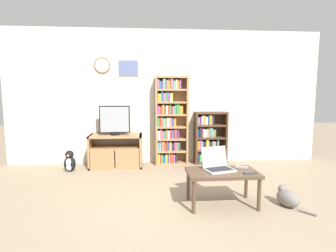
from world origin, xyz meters
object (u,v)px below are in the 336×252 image
tv_stand (116,151)px  cat (287,197)px  remote_far_from_laptop (242,167)px  television (115,121)px  bookshelf_tall (170,121)px  bookshelf_short (208,138)px  penguin_figurine (70,162)px  coffee_table (222,175)px  remote_near_laptop (250,173)px  laptop (217,164)px

tv_stand → cat: (2.29, -1.93, -0.20)m
remote_far_from_laptop → television: bearing=71.2°
tv_stand → bookshelf_tall: 1.17m
bookshelf_tall → bookshelf_short: 0.84m
bookshelf_tall → bookshelf_short: bearing=-0.0°
cat → bookshelf_short: bearing=87.3°
bookshelf_short → remote_far_from_laptop: 1.87m
cat → penguin_figurine: (-3.08, 1.69, 0.06)m
tv_stand → penguin_figurine: 0.83m
tv_stand → coffee_table: (1.50, -1.84, 0.07)m
remote_far_from_laptop → penguin_figurine: size_ratio=0.43×
coffee_table → cat: coffee_table is taller
bookshelf_tall → penguin_figurine: size_ratio=4.51×
bookshelf_tall → remote_near_laptop: size_ratio=10.37×
tv_stand → bookshelf_tall: (1.03, 0.15, 0.53)m
bookshelf_short → bookshelf_tall: bearing=180.0°
coffee_table → remote_near_laptop: (0.30, -0.13, 0.06)m
bookshelf_tall → cat: bearing=-58.8°
bookshelf_short → remote_near_laptop: (0.00, -2.11, -0.06)m
bookshelf_short → remote_far_from_laptop: bookshelf_short is taller
television → remote_near_laptop: bearing=-47.4°
cat → bookshelf_tall: bearing=105.1°
tv_stand → penguin_figurine: bearing=-163.3°
remote_near_laptop → coffee_table: bearing=-119.4°
bookshelf_tall → bookshelf_short: bookshelf_tall is taller
bookshelf_short → remote_near_laptop: bearing=-89.9°
bookshelf_short → remote_far_from_laptop: (-0.01, -1.87, -0.06)m
coffee_table → laptop: (-0.04, 0.08, 0.12)m
bookshelf_short → cat: (0.50, -2.08, -0.39)m
bookshelf_tall → cat: size_ratio=3.55×
coffee_table → remote_far_from_laptop: size_ratio=5.25×
laptop → penguin_figurine: (-2.24, 1.53, -0.33)m
tv_stand → bookshelf_short: size_ratio=0.95×
laptop → tv_stand: bearing=114.1°
bookshelf_tall → remote_far_from_laptop: 2.06m
laptop → remote_far_from_laptop: laptop is taller
tv_stand → remote_far_from_laptop: 2.48m
cat → remote_near_laptop: bearing=167.7°
bookshelf_tall → coffee_table: size_ratio=1.98×
bookshelf_tall → coffee_table: bearing=-76.7°
tv_stand → remote_near_laptop: 2.66m
remote_near_laptop → cat: bearing=87.2°
bookshelf_short → laptop: (-0.34, -1.91, -0.00)m
television → cat: size_ratio=1.16×
remote_near_laptop → cat: size_ratio=0.34×
coffee_table → remote_far_from_laptop: 0.32m
bookshelf_tall → penguin_figurine: 1.97m
laptop → cat: bearing=-26.6°
bookshelf_short → laptop: bearing=-100.1°
television → remote_far_from_laptop: 2.52m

